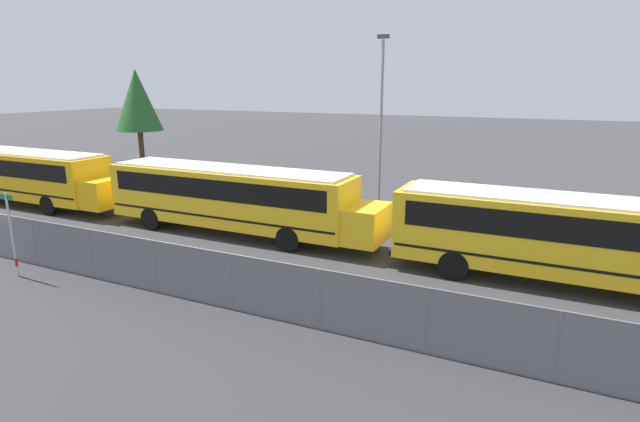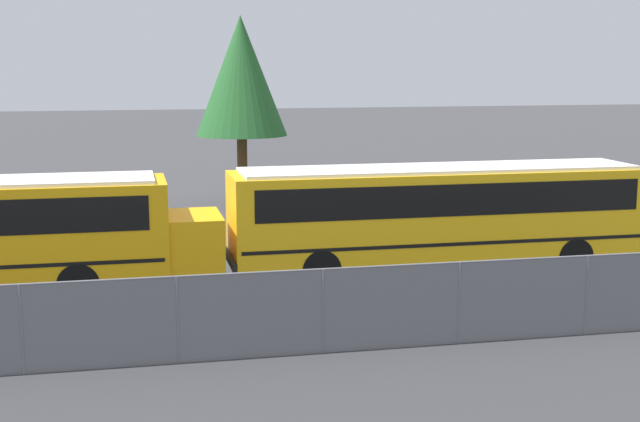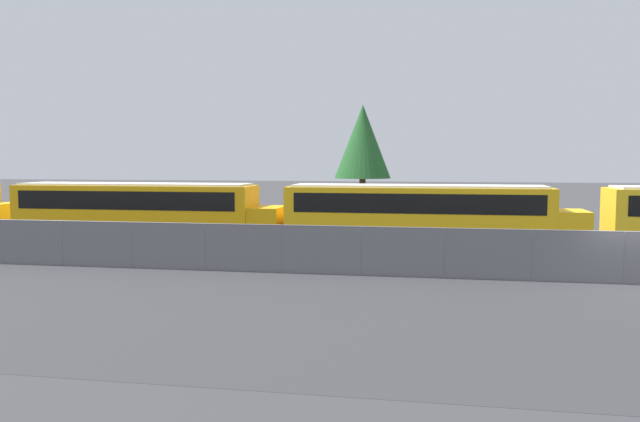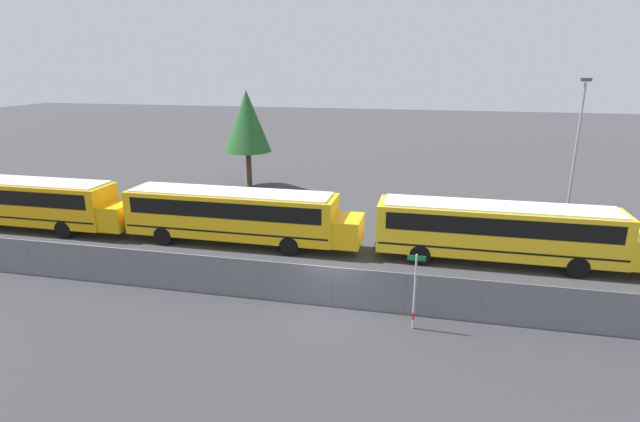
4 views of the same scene
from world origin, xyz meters
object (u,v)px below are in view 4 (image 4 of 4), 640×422
at_px(school_bus_2, 236,213).
at_px(school_bus_1, 25,200).
at_px(light_pole, 576,150).
at_px(tree_0, 247,121).
at_px(street_sign, 415,290).
at_px(school_bus_3, 503,229).

bearing_deg(school_bus_2, school_bus_1, -178.86).
distance_m(light_pole, tree_0, 24.64).
xyz_separation_m(street_sign, tree_0, (-14.86, 21.35, 3.89)).
bearing_deg(school_bus_2, tree_0, 107.66).
xyz_separation_m(school_bus_3, tree_0, (-19.02, 13.41, 3.66)).
bearing_deg(school_bus_3, street_sign, -117.65).
height_order(school_bus_1, school_bus_3, same).
xyz_separation_m(school_bus_1, tree_0, (9.73, 13.95, 3.66)).
xyz_separation_m(school_bus_3, light_pole, (4.74, 6.90, 3.17)).
height_order(light_pole, tree_0, light_pole).
bearing_deg(light_pole, street_sign, -120.94).
height_order(school_bus_1, school_bus_2, same).
distance_m(school_bus_1, tree_0, 17.40).
relative_size(street_sign, light_pole, 0.34).
height_order(school_bus_1, light_pole, light_pole).
height_order(school_bus_3, light_pole, light_pole).
relative_size(school_bus_1, light_pole, 1.48).
bearing_deg(school_bus_2, street_sign, -36.16).
bearing_deg(street_sign, school_bus_2, 143.84).
xyz_separation_m(street_sign, light_pole, (8.90, 14.84, 3.40)).
xyz_separation_m(school_bus_2, light_pole, (19.41, 7.16, 3.17)).
bearing_deg(tree_0, light_pole, -15.31).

